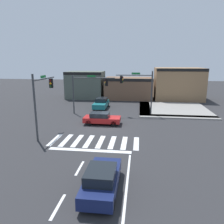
# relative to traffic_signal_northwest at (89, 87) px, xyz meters

# --- Properties ---
(ground_plane) EXTENTS (120.00, 120.00, 0.00)m
(ground_plane) POSITION_rel_traffic_signal_northwest_xyz_m (2.85, -5.72, -3.72)
(ground_plane) COLOR #2B2B2D
(crosswalk_near) EXTENTS (7.93, 3.15, 0.01)m
(crosswalk_near) POSITION_rel_traffic_signal_northwest_xyz_m (2.85, -10.22, -3.72)
(crosswalk_near) COLOR silver
(crosswalk_near) RESTS_ON ground_plane
(lane_markings) EXTENTS (6.80, 20.25, 0.01)m
(lane_markings) POSITION_rel_traffic_signal_northwest_xyz_m (3.96, -17.75, -3.72)
(lane_markings) COLOR white
(lane_markings) RESTS_ON ground_plane
(bike_detector_marking) EXTENTS (1.03, 1.03, 0.01)m
(bike_detector_marking) POSITION_rel_traffic_signal_northwest_xyz_m (4.67, -14.95, -3.72)
(bike_detector_marking) COLOR yellow
(bike_detector_marking) RESTS_ON ground_plane
(curb_corner_northeast) EXTENTS (10.00, 10.60, 0.15)m
(curb_corner_northeast) POSITION_rel_traffic_signal_northwest_xyz_m (11.35, 3.70, -3.65)
(curb_corner_northeast) COLOR gray
(curb_corner_northeast) RESTS_ON ground_plane
(storefront_row) EXTENTS (25.39, 7.00, 5.83)m
(storefront_row) POSITION_rel_traffic_signal_northwest_xyz_m (6.92, 13.32, -1.12)
(storefront_row) COLOR #4C564C
(storefront_row) RESTS_ON ground_plane
(traffic_signal_northwest) EXTENTS (5.77, 0.32, 5.26)m
(traffic_signal_northwest) POSITION_rel_traffic_signal_northwest_xyz_m (0.00, 0.00, 0.00)
(traffic_signal_northwest) COLOR #383A3D
(traffic_signal_northwest) RESTS_ON ground_plane
(traffic_signal_northeast) EXTENTS (4.78, 0.32, 5.82)m
(traffic_signal_northeast) POSITION_rel_traffic_signal_northwest_xyz_m (6.59, 0.22, 0.24)
(traffic_signal_northeast) COLOR #383A3D
(traffic_signal_northeast) RESTS_ON ground_plane
(traffic_signal_southwest) EXTENTS (0.32, 4.69, 6.01)m
(traffic_signal_southwest) POSITION_rel_traffic_signal_northwest_xyz_m (-2.32, -9.03, 0.33)
(traffic_signal_southwest) COLOR #383A3D
(traffic_signal_southwest) RESTS_ON ground_plane
(car_teal) EXTENTS (1.86, 4.70, 1.55)m
(car_teal) POSITION_rel_traffic_signal_northwest_xyz_m (1.01, 3.69, -2.93)
(car_teal) COLOR #196B70
(car_teal) RESTS_ON ground_plane
(car_navy) EXTENTS (1.75, 4.44, 1.52)m
(car_navy) POSITION_rel_traffic_signal_northwest_xyz_m (4.81, -17.69, -2.97)
(car_navy) COLOR #141E4C
(car_navy) RESTS_ON ground_plane
(car_red) EXTENTS (4.16, 1.82, 1.36)m
(car_red) POSITION_rel_traffic_signal_northwest_xyz_m (2.52, -4.70, -3.03)
(car_red) COLOR red
(car_red) RESTS_ON ground_plane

